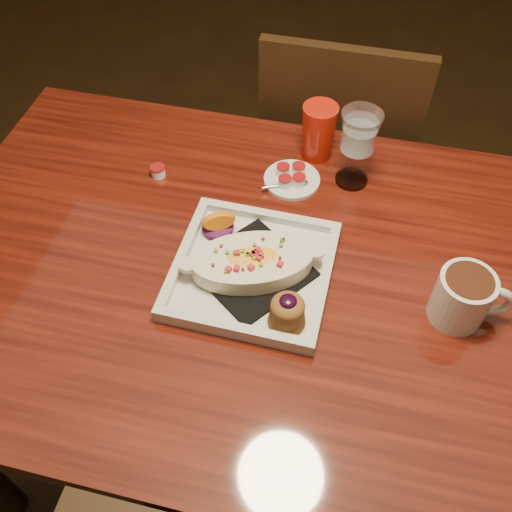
% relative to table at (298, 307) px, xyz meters
% --- Properties ---
extents(floor, '(7.00, 7.00, 0.00)m').
position_rel_table_xyz_m(floor, '(0.00, 0.00, -0.65)').
color(floor, black).
rests_on(floor, ground).
extents(table, '(1.50, 0.90, 0.75)m').
position_rel_table_xyz_m(table, '(0.00, 0.00, 0.00)').
color(table, maroon).
rests_on(table, floor).
extents(chair_far, '(0.42, 0.42, 0.93)m').
position_rel_table_xyz_m(chair_far, '(-0.00, 0.63, -0.15)').
color(chair_far, black).
rests_on(chair_far, floor).
extents(plate, '(0.30, 0.30, 0.08)m').
position_rel_table_xyz_m(plate, '(-0.09, -0.02, 0.12)').
color(plate, silver).
rests_on(plate, table).
extents(coffee_mug, '(0.14, 0.10, 0.10)m').
position_rel_table_xyz_m(coffee_mug, '(0.29, -0.01, 0.15)').
color(coffee_mug, silver).
rests_on(coffee_mug, table).
extents(goblet, '(0.08, 0.08, 0.18)m').
position_rel_table_xyz_m(goblet, '(0.06, 0.29, 0.22)').
color(goblet, silver).
rests_on(goblet, table).
extents(saucer, '(0.12, 0.12, 0.08)m').
position_rel_table_xyz_m(saucer, '(-0.07, 0.25, 0.11)').
color(saucer, silver).
rests_on(saucer, table).
extents(creamer_loose, '(0.03, 0.03, 0.03)m').
position_rel_table_xyz_m(creamer_loose, '(-0.36, 0.20, 0.11)').
color(creamer_loose, white).
rests_on(creamer_loose, table).
extents(red_tumbler, '(0.08, 0.08, 0.13)m').
position_rel_table_xyz_m(red_tumbler, '(-0.03, 0.35, 0.16)').
color(red_tumbler, red).
rests_on(red_tumbler, table).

